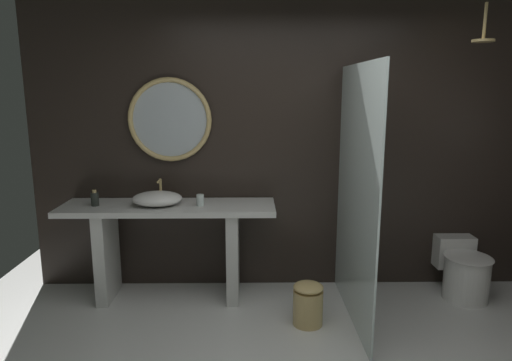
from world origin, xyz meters
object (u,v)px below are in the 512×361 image
rain_shower_head (484,37)px  waste_bin (308,303)px  toilet (463,271)px  round_wall_mirror (170,120)px  soap_dispenser (95,199)px  vessel_sink (157,198)px  tumbler_cup (200,200)px

rain_shower_head → waste_bin: rain_shower_head is taller
toilet → waste_bin: toilet is taller
round_wall_mirror → toilet: bearing=-5.6°
soap_dispenser → toilet: size_ratio=0.23×
round_wall_mirror → waste_bin: size_ratio=2.14×
soap_dispenser → waste_bin: 2.00m
soap_dispenser → vessel_sink: bearing=1.0°
soap_dispenser → waste_bin: bearing=-15.0°
round_wall_mirror → toilet: (2.63, -0.26, -1.33)m
vessel_sink → waste_bin: vessel_sink is taller
vessel_sink → toilet: (2.72, 0.00, -0.68)m
tumbler_cup → rain_shower_head: 2.63m
round_wall_mirror → rain_shower_head: rain_shower_head is taller
soap_dispenser → round_wall_mirror: size_ratio=0.19×
rain_shower_head → toilet: 2.01m
soap_dispenser → toilet: soap_dispenser is taller
vessel_sink → toilet: bearing=0.0°
tumbler_cup → waste_bin: bearing=-28.0°
round_wall_mirror → toilet: round_wall_mirror is taller
rain_shower_head → toilet: size_ratio=0.48×
tumbler_cup → waste_bin: (0.89, -0.47, -0.73)m
soap_dispenser → round_wall_mirror: round_wall_mirror is taller
vessel_sink → waste_bin: size_ratio=1.23×
vessel_sink → tumbler_cup: vessel_sink is taller
vessel_sink → tumbler_cup: (0.37, -0.02, -0.01)m
soap_dispenser → round_wall_mirror: 0.94m
toilet → waste_bin: 1.54m
toilet → waste_bin: (-1.46, -0.49, -0.06)m
tumbler_cup → soap_dispenser: bearing=179.4°
soap_dispenser → round_wall_mirror: bearing=23.2°
soap_dispenser → tumbler_cup: bearing=-0.6°
round_wall_mirror → rain_shower_head: size_ratio=2.53×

